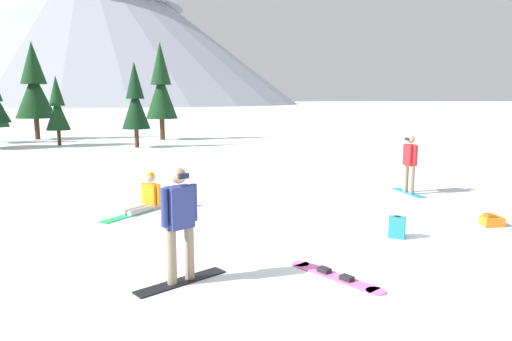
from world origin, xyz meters
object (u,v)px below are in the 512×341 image
object	(u,v)px
pine_tree_twin	(57,108)
snowboarder_foreground	(180,223)
backpack_teal	(397,227)
pine_tree_tall	(161,87)
snowboarder_midground	(410,163)
backpack_orange	(492,221)
pine_tree_broad	(34,86)
pine_tree_slender	(135,101)
snowboarder_background	(146,197)
loose_snowboard_far_spare	(335,276)

from	to	relation	value
pine_tree_twin	snowboarder_foreground	bearing A→B (deg)	-77.10
backpack_teal	pine_tree_tall	world-z (taller)	pine_tree_tall
pine_tree_tall	pine_tree_twin	distance (m)	6.86
snowboarder_midground	backpack_orange	size ratio (longest dim) A/B	3.22
pine_tree_tall	backpack_orange	bearing A→B (deg)	-75.86
snowboarder_foreground	pine_tree_broad	distance (m)	29.22
snowboarder_midground	pine_tree_broad	bearing A→B (deg)	122.80
pine_tree_slender	pine_tree_tall	distance (m)	5.21
backpack_teal	snowboarder_foreground	bearing A→B (deg)	-164.09
snowboarder_midground	pine_tree_twin	bearing A→B (deg)	124.84
snowboarder_midground	backpack_teal	xyz separation A→B (m)	(-2.75, -3.96, -0.72)
snowboarder_background	pine_tree_tall	world-z (taller)	pine_tree_tall
pine_tree_broad	pine_tree_slender	xyz separation A→B (m)	(6.76, -7.27, -0.97)
snowboarder_foreground	snowboarder_background	size ratio (longest dim) A/B	1.19
backpack_teal	pine_tree_twin	xyz separation A→B (m)	(-9.83, 22.04, 2.07)
pine_tree_slender	snowboarder_midground	bearing A→B (deg)	-62.91
pine_tree_slender	snowboarder_foreground	bearing A→B (deg)	-87.97
snowboarder_background	pine_tree_broad	size ratio (longest dim) A/B	0.23
backpack_teal	pine_tree_tall	xyz separation A→B (m)	(-3.53, 24.42, 3.37)
backpack_teal	loose_snowboard_far_spare	bearing A→B (deg)	-141.32
backpack_teal	pine_tree_twin	world-z (taller)	pine_tree_twin
pine_tree_slender	pine_tree_tall	size ratio (longest dim) A/B	0.75
snowboarder_midground	snowboarder_background	distance (m)	7.71
loose_snowboard_far_spare	pine_tree_slender	bearing A→B (deg)	98.41
backpack_teal	pine_tree_tall	bearing A→B (deg)	98.23
loose_snowboard_far_spare	pine_tree_slender	size ratio (longest dim) A/B	0.35
snowboarder_background	pine_tree_twin	world-z (taller)	pine_tree_twin
snowboarder_background	pine_tree_twin	distance (m)	19.11
loose_snowboard_far_spare	pine_tree_tall	bearing A→B (deg)	93.16
backpack_orange	pine_tree_broad	size ratio (longest dim) A/B	0.08
pine_tree_slender	pine_tree_twin	world-z (taller)	pine_tree_slender
snowboarder_foreground	pine_tree_twin	size ratio (longest dim) A/B	0.43
snowboarder_background	pine_tree_slender	xyz separation A→B (m)	(-0.30, 15.90, 2.35)
loose_snowboard_far_spare	pine_tree_tall	distance (m)	26.37
pine_tree_broad	snowboarder_midground	bearing A→B (deg)	-57.20
loose_snowboard_far_spare	backpack_orange	bearing A→B (deg)	22.96
snowboarder_background	loose_snowboard_far_spare	bearing A→B (deg)	-61.99
pine_tree_broad	pine_tree_twin	xyz separation A→B (m)	(2.16, -4.80, -1.37)
snowboarder_midground	loose_snowboard_far_spare	size ratio (longest dim) A/B	1.01
pine_tree_broad	pine_tree_tall	xyz separation A→B (m)	(8.46, -2.42, -0.07)
loose_snowboard_far_spare	backpack_teal	bearing A→B (deg)	38.68
snowboarder_foreground	pine_tree_broad	xyz separation A→B (m)	(-7.50, 28.11, 2.69)
backpack_teal	snowboarder_midground	bearing A→B (deg)	55.21
snowboarder_midground	snowboarder_background	world-z (taller)	snowboarder_midground
pine_tree_broad	pine_tree_tall	world-z (taller)	pine_tree_broad
pine_tree_slender	pine_tree_tall	world-z (taller)	pine_tree_tall
loose_snowboard_far_spare	pine_tree_twin	bearing A→B (deg)	108.08
backpack_teal	pine_tree_tall	size ratio (longest dim) A/B	0.07
snowboarder_midground	backpack_orange	bearing A→B (deg)	-93.21
pine_tree_twin	backpack_teal	bearing A→B (deg)	-65.96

